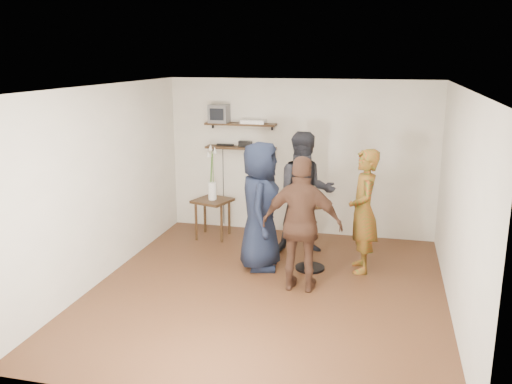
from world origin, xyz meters
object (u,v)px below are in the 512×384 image
Objects in this scene: person_brown at (302,225)px; person_dark at (305,193)px; drinks_table at (311,226)px; person_plaid at (363,211)px; person_navy at (260,206)px; crt_monitor at (219,113)px; radio at (245,144)px; dvd_deck at (253,122)px; side_table at (213,206)px.

person_dark is at bearing -81.46° from person_brown.
person_plaid reaches higher than drinks_table.
person_brown is (0.69, -0.61, -0.03)m from person_navy.
radio is at bearing 0.00° from crt_monitor.
person_dark reaches higher than drinks_table.
side_table is (-0.57, -0.50, -1.35)m from dvd_deck.
person_dark is 1.02× the size of person_navy.
person_dark reaches higher than person_navy.
person_navy is (0.64, -1.61, -0.60)m from radio.
person_navy is (-0.52, -0.79, -0.02)m from person_dark.
crt_monitor is 2.72m from drinks_table.
person_plaid is at bearing -47.59° from person_dark.
crt_monitor reaches higher than person_navy.
radio reaches higher than side_table.
dvd_deck is at bearing 128.72° from drinks_table.
dvd_deck is 2.30m from drinks_table.
person_plaid reaches higher than side_table.
person_navy is at bearing -55.91° from crt_monitor.
person_brown is (1.78, -2.23, -1.14)m from crt_monitor.
dvd_deck is 0.21× the size of person_dark.
dvd_deck is 0.23× the size of person_brown.
drinks_table is 0.77m from person_dark.
person_dark is at bearing -38.83° from dvd_deck.
side_table is 1.59m from person_navy.
radio is at bearing 49.37° from side_table.
drinks_table is 0.57× the size of person_plaid.
person_dark is (1.61, -0.82, -1.08)m from crt_monitor.
dvd_deck is (0.59, 0.00, -0.12)m from crt_monitor.
side_table is at bearing -42.88° from person_brown.
radio reaches higher than drinks_table.
person_dark is 1.06× the size of person_brown.
person_dark is at bearing -11.23° from side_table.
side_table is 1.67m from person_dark.
person_plaid is (0.71, 0.13, 0.23)m from drinks_table.
person_plaid is (2.06, -1.38, -0.65)m from radio.
drinks_table is (1.21, -1.51, -1.26)m from dvd_deck.
person_navy is at bearing -91.14° from person_plaid.
person_navy reaches higher than person_brown.
drinks_table reaches higher than side_table.
person_plaid is (1.91, -1.38, -1.03)m from dvd_deck.
dvd_deck is at bearing 0.00° from radio.
drinks_table is at bearing -39.96° from crt_monitor.
drinks_table is (1.35, -1.51, -0.88)m from radio.
person_dark is at bearing -41.27° from person_navy.
drinks_table is 0.57× the size of person_brown.
person_dark is at bearing -132.41° from person_plaid.
drinks_table is at bearing -90.00° from person_plaid.
drinks_table is at bearing -48.10° from radio.
person_plaid is at bearing -129.05° from person_brown.
side_table is at bearing -119.86° from person_plaid.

